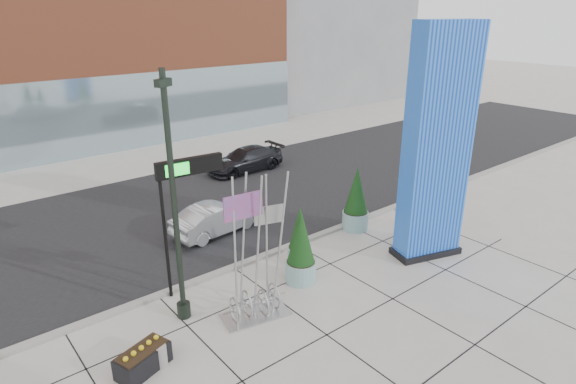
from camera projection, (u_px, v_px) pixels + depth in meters
ground at (279, 332)px, 14.33m from camera, size 160.00×160.00×0.00m
street_asphalt at (142, 223)px, 21.59m from camera, size 80.00×12.00×0.02m
curb_edge at (211, 276)px, 17.22m from camera, size 80.00×0.30×0.12m
tower_podium at (45, 64)px, 32.55m from camera, size 34.00×10.00×11.00m
tower_glass_front at (74, 119)px, 30.14m from camera, size 34.00×0.60×5.00m
building_grey_parking at (286, 8)px, 49.60m from camera, size 20.00×18.00×18.00m
blue_pylon at (437, 150)px, 17.43m from camera, size 2.83×1.87×8.69m
lamp_post at (176, 226)px, 13.95m from camera, size 0.52×0.42×7.60m
public_art_sculpture at (255, 281)px, 14.67m from camera, size 2.23×1.42×4.71m
concrete_bollard at (161, 356)px, 12.87m from camera, size 0.33×0.33×0.64m
overhead_street_sign at (184, 178)px, 15.16m from camera, size 2.20×0.42×4.67m
round_planter_east at (356, 200)px, 20.58m from camera, size 1.13×1.13×2.81m
round_planter_mid at (300, 237)px, 17.90m from camera, size 0.90×0.90×2.25m
round_planter_west at (301, 248)px, 16.57m from camera, size 1.08×1.08×2.70m
box_planter_north at (143, 359)px, 12.70m from camera, size 1.58×1.13×0.79m
car_silver_mid at (217, 218)px, 20.43m from camera, size 4.13×1.79×1.32m
car_dark_east at (245, 160)px, 28.23m from camera, size 4.74×1.99×1.37m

